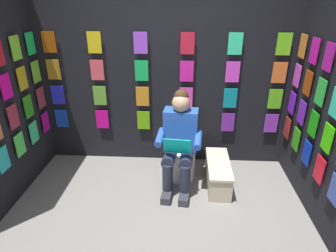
% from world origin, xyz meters
% --- Properties ---
extents(ground_plane, '(30.00, 30.00, 0.00)m').
position_xyz_m(ground_plane, '(0.00, 0.00, 0.00)').
color(ground_plane, gray).
extents(display_wall_back, '(3.36, 0.14, 2.48)m').
position_xyz_m(display_wall_back, '(0.00, -1.68, 1.24)').
color(display_wall_back, black).
rests_on(display_wall_back, ground).
extents(display_wall_left, '(0.14, 1.63, 2.48)m').
position_xyz_m(display_wall_left, '(-1.68, -0.82, 1.24)').
color(display_wall_left, black).
rests_on(display_wall_left, ground).
extents(display_wall_right, '(0.14, 1.63, 2.48)m').
position_xyz_m(display_wall_right, '(1.68, -0.82, 1.24)').
color(display_wall_right, black).
rests_on(display_wall_right, ground).
extents(toilet, '(0.43, 0.57, 0.77)m').
position_xyz_m(toilet, '(-0.24, -1.26, 0.33)').
color(toilet, white).
rests_on(toilet, ground).
extents(person_reading, '(0.55, 0.71, 1.19)m').
position_xyz_m(person_reading, '(-0.22, -1.04, 0.60)').
color(person_reading, blue).
rests_on(person_reading, ground).
extents(comic_longbox_near, '(0.28, 0.75, 0.32)m').
position_xyz_m(comic_longbox_near, '(-0.70, -1.04, 0.16)').
color(comic_longbox_near, beige).
rests_on(comic_longbox_near, ground).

